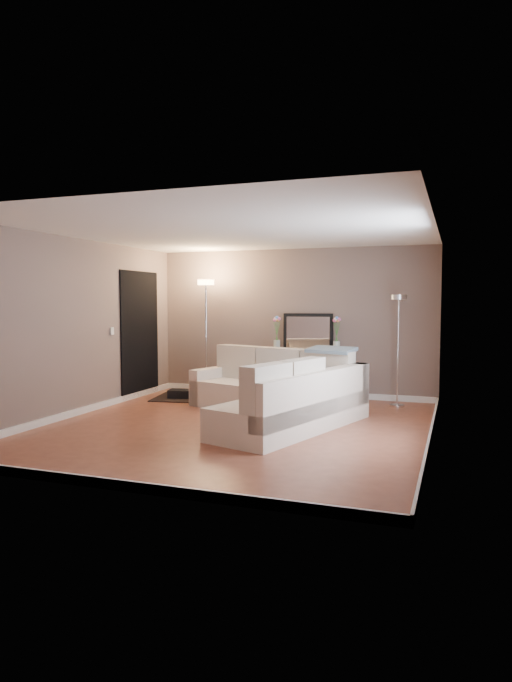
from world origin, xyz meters
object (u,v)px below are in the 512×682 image
(console_table, at_px, (302,374))
(floor_lamp_unlit, at_px, (398,328))
(floor_lamp_lit, at_px, (206,314))
(sectional_sofa, at_px, (279,394))

(console_table, distance_m, floor_lamp_unlit, 1.86)
(console_table, height_order, floor_lamp_lit, floor_lamp_lit)
(floor_lamp_lit, bearing_deg, console_table, 6.78)
(console_table, distance_m, floor_lamp_lit, 2.01)
(console_table, xyz_separation_m, floor_lamp_lit, (-1.71, -0.20, 1.03))
(floor_lamp_lit, relative_size, floor_lamp_unlit, 1.16)
(floor_lamp_unlit, bearing_deg, sectional_sofa, -135.05)
(sectional_sofa, distance_m, console_table, 1.76)
(floor_lamp_lit, distance_m, floor_lamp_unlit, 3.36)
(sectional_sofa, height_order, floor_lamp_lit, floor_lamp_lit)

